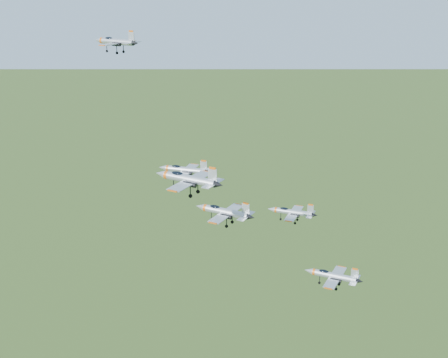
# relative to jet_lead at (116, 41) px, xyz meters

# --- Properties ---
(jet_lead) EXTENTS (12.29, 10.40, 3.32)m
(jet_lead) POSITION_rel_jet_lead_xyz_m (0.00, 0.00, 0.00)
(jet_lead) COLOR #A8ADB5
(jet_left_high) EXTENTS (10.70, 8.78, 2.87)m
(jet_left_high) POSITION_rel_jet_lead_xyz_m (23.68, -21.69, -20.73)
(jet_left_high) COLOR #A8ADB5
(jet_right_high) EXTENTS (12.98, 10.94, 3.49)m
(jet_right_high) POSITION_rel_jet_lead_xyz_m (29.72, -36.33, -17.07)
(jet_right_high) COLOR #A8ADB5
(jet_left_low) EXTENTS (10.82, 8.94, 2.89)m
(jet_left_low) POSITION_rel_jet_lead_xyz_m (42.14, -7.75, -32.69)
(jet_left_low) COLOR #A8ADB5
(jet_right_low) EXTENTS (11.92, 10.04, 3.21)m
(jet_right_low) POSITION_rel_jet_lead_xyz_m (33.56, -28.43, -25.51)
(jet_right_low) COLOR #A8ADB5
(jet_trail) EXTENTS (12.01, 10.03, 3.21)m
(jet_trail) POSITION_rel_jet_lead_xyz_m (52.13, -15.21, -42.21)
(jet_trail) COLOR #A8ADB5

